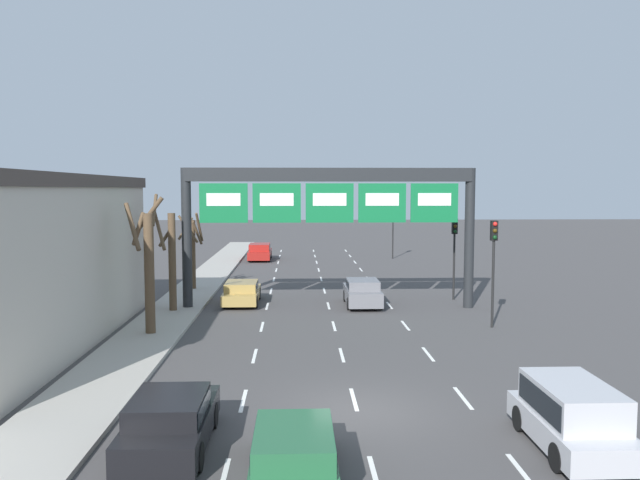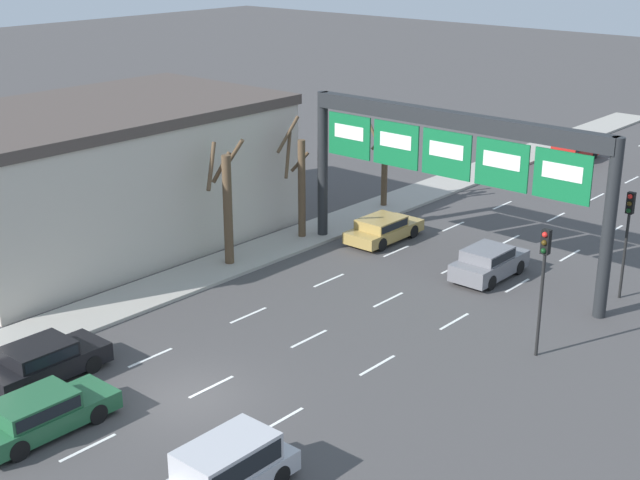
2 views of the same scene
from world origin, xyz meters
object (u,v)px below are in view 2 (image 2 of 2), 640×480
suv_silver (228,466)px  sign_gantry (450,150)px  car_green (40,413)px  traffic_light_mid_block (628,223)px  traffic_light_near_gantry (543,267)px  car_grey (489,262)px  tree_bare_second (300,181)px  car_black (44,360)px  car_gold (383,228)px  car_red (572,150)px  tree_bare_closest (227,201)px  tree_bare_third (384,161)px

suv_silver → sign_gantry: bearing=105.2°
car_green → traffic_light_mid_block: traffic_light_mid_block is taller
traffic_light_near_gantry → car_green: bearing=-121.0°
car_grey → tree_bare_second: bearing=-170.8°
car_black → traffic_light_near_gantry: bearing=47.2°
car_green → car_gold: size_ratio=1.06×
sign_gantry → traffic_light_near_gantry: 8.89m
car_red → car_grey: bearing=-72.7°
car_grey → traffic_light_near_gantry: bearing=-45.8°
traffic_light_mid_block → tree_bare_second: size_ratio=0.79×
car_green → sign_gantry: bearing=84.9°
car_gold → tree_bare_closest: size_ratio=0.75×
traffic_light_near_gantry → traffic_light_mid_block: traffic_light_near_gantry is taller
car_grey → tree_bare_closest: (-9.86, -6.59, 2.33)m
car_red → tree_bare_closest: (-3.06, -28.47, 2.31)m
traffic_light_mid_block → tree_bare_second: tree_bare_second is taller
car_black → car_grey: size_ratio=1.05×
suv_silver → traffic_light_near_gantry: traffic_light_near_gantry is taller
tree_bare_closest → tree_bare_second: bearing=90.9°
tree_bare_closest → car_grey: bearing=33.8°
tree_bare_closest → tree_bare_second: (-0.08, 4.98, -0.10)m
traffic_light_near_gantry → traffic_light_mid_block: bearing=89.6°
tree_bare_closest → car_red: bearing=83.9°
car_grey → car_green: bearing=-100.0°
traffic_light_near_gantry → tree_bare_second: tree_bare_second is taller
sign_gantry → suv_silver: size_ratio=3.86×
car_green → traffic_light_mid_block: (8.99, 22.07, 2.61)m
sign_gantry → car_black: 18.93m
traffic_light_mid_block → tree_bare_second: bearing=-167.9°
traffic_light_near_gantry → tree_bare_third: size_ratio=1.04×
car_green → car_grey: (3.60, 20.40, 0.05)m
suv_silver → car_grey: bearing=99.3°
traffic_light_mid_block → tree_bare_third: bearing=166.8°
car_red → car_grey: 22.91m
car_green → traffic_light_near_gantry: size_ratio=0.95×
car_green → tree_bare_third: tree_bare_third is taller
car_black → tree_bare_closest: (-3.27, 11.78, 2.35)m
suv_silver → traffic_light_mid_block: bearing=83.5°
tree_bare_second → traffic_light_mid_block: bearing=12.1°
car_black → tree_bare_closest: bearing=105.5°
sign_gantry → car_green: (-1.77, -19.65, -5.00)m
sign_gantry → traffic_light_near_gantry: (7.18, -4.75, -2.25)m
car_green → tree_bare_closest: 15.34m
sign_gantry → car_black: sign_gantry is taller
car_red → traffic_light_near_gantry: 30.07m
car_gold → traffic_light_near_gantry: traffic_light_near_gantry is taller
traffic_light_near_gantry → traffic_light_mid_block: size_ratio=1.05×
car_green → tree_bare_closest: size_ratio=0.79×
car_black → tree_bare_closest: size_ratio=0.73×
car_gold → traffic_light_mid_block: bearing=4.1°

